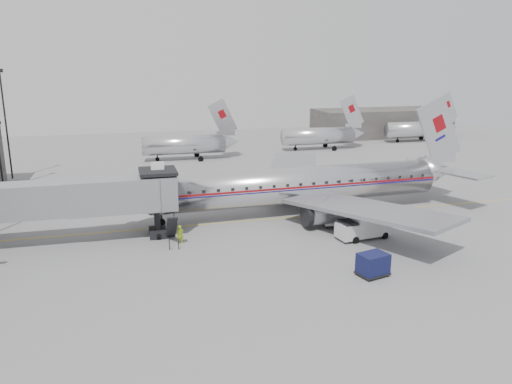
# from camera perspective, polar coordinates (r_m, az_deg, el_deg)

# --- Properties ---
(ground) EXTENTS (160.00, 160.00, 0.00)m
(ground) POSITION_cam_1_polar(r_m,az_deg,el_deg) (46.57, 0.74, -5.49)
(ground) COLOR slate
(ground) RESTS_ON ground
(hangar) EXTENTS (30.00, 12.00, 6.00)m
(hangar) POSITION_cam_1_polar(r_m,az_deg,el_deg) (117.64, 14.11, 7.71)
(hangar) COLOR #363331
(hangar) RESTS_ON ground
(apron_line) EXTENTS (60.00, 0.15, 0.01)m
(apron_line) POSITION_cam_1_polar(r_m,az_deg,el_deg) (52.83, 2.10, -3.05)
(apron_line) COLOR gold
(apron_line) RESTS_ON ground
(jet_bridge) EXTENTS (21.00, 6.20, 7.10)m
(jet_bridge) POSITION_cam_1_polar(r_m,az_deg,el_deg) (47.48, -20.27, -0.73)
(jet_bridge) COLOR slate
(jet_bridge) RESTS_ON ground
(distant_aircraft_near) EXTENTS (16.39, 3.20, 10.26)m
(distant_aircraft_near) POSITION_cam_1_polar(r_m,az_deg,el_deg) (85.74, -8.13, 5.47)
(distant_aircraft_near) COLOR silver
(distant_aircraft_near) RESTS_ON ground
(distant_aircraft_mid) EXTENTS (16.39, 3.20, 10.26)m
(distant_aircraft_mid) POSITION_cam_1_polar(r_m,az_deg,el_deg) (96.16, 7.21, 6.46)
(distant_aircraft_mid) COLOR silver
(distant_aircraft_mid) RESTS_ON ground
(distant_aircraft_far) EXTENTS (16.39, 3.20, 10.26)m
(distant_aircraft_far) POSITION_cam_1_polar(r_m,az_deg,el_deg) (110.82, 18.07, 6.91)
(distant_aircraft_far) COLOR silver
(distant_aircraft_far) RESTS_ON ground
(airliner) EXTENTS (39.50, 36.58, 12.49)m
(airliner) POSITION_cam_1_polar(r_m,az_deg,el_deg) (54.31, 5.56, 0.81)
(airliner) COLOR silver
(airliner) RESTS_ON ground
(service_van) EXTENTS (5.40, 2.66, 2.44)m
(service_van) POSITION_cam_1_polar(r_m,az_deg,el_deg) (47.70, 12.30, -3.71)
(service_van) COLOR #B8B8BA
(service_van) RESTS_ON ground
(baggage_cart_navy) EXTENTS (2.64, 2.25, 1.79)m
(baggage_cart_navy) POSITION_cam_1_polar(r_m,az_deg,el_deg) (39.71, 13.22, -8.02)
(baggage_cart_navy) COLOR #0E1139
(baggage_cart_navy) RESTS_ON ground
(baggage_cart_white) EXTENTS (2.29, 1.90, 1.60)m
(baggage_cart_white) POSITION_cam_1_polar(r_m,az_deg,el_deg) (50.70, 8.86, -2.98)
(baggage_cart_white) COLOR silver
(baggage_cart_white) RESTS_ON ground
(ramp_worker) EXTENTS (0.63, 0.41, 1.72)m
(ramp_worker) POSITION_cam_1_polar(r_m,az_deg,el_deg) (45.83, -8.65, -4.85)
(ramp_worker) COLOR #A4D118
(ramp_worker) RESTS_ON ground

